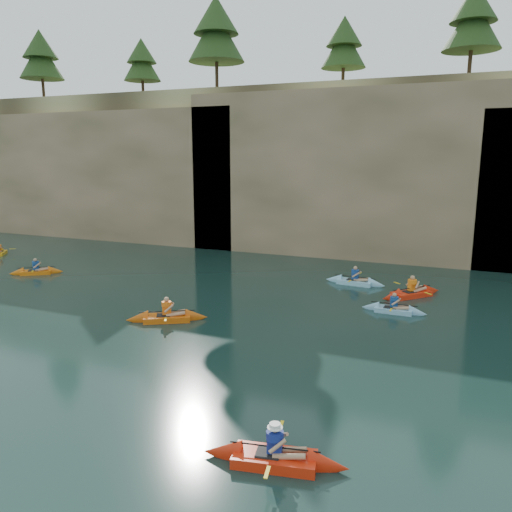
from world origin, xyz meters
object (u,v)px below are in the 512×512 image
at_px(main_kayaker, 275,458).
at_px(kayaker_red_far, 412,293).
at_px(kayaker_orange, 167,317).
at_px(kayaker_ltblue_near, 394,309).

distance_m(main_kayaker, kayaker_red_far, 15.40).
bearing_deg(kayaker_orange, kayaker_ltblue_near, -0.49).
bearing_deg(kayaker_red_far, kayaker_orange, 172.41).
bearing_deg(main_kayaker, kayaker_ltblue_near, 74.53).
bearing_deg(kayaker_ltblue_near, kayaker_red_far, 81.69).
xyz_separation_m(main_kayaker, kayaker_orange, (-7.62, 7.58, -0.01)).
relative_size(main_kayaker, kayaker_red_far, 1.08).
distance_m(main_kayaker, kayaker_orange, 10.75).
bearing_deg(kayaker_red_far, main_kayaker, -143.56).
bearing_deg(kayaker_ltblue_near, kayaker_orange, -149.89).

